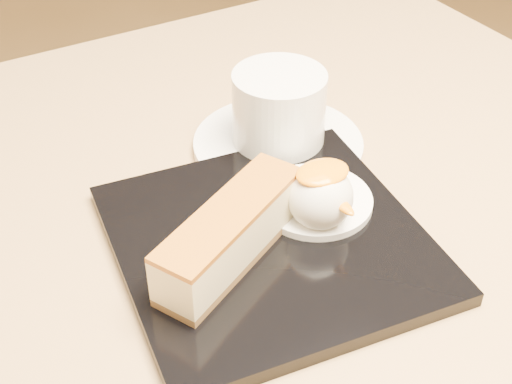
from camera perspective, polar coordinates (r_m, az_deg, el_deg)
table at (r=0.65m, az=2.27°, el=-14.45°), size 0.80×0.80×0.72m
dessert_plate at (r=0.53m, az=1.09°, el=-4.03°), size 0.25×0.25×0.01m
cheesecake at (r=0.50m, az=-2.04°, el=-3.36°), size 0.14×0.09×0.04m
cream_smear at (r=0.56m, az=4.72°, el=-0.68°), size 0.09×0.09×0.01m
ice_cream_scoop at (r=0.53m, az=5.15°, el=-0.38°), size 0.05×0.05×0.05m
mango_sauce at (r=0.52m, az=5.33°, el=1.56°), size 0.04×0.03×0.01m
mint_sprig at (r=0.56m, az=0.80°, el=0.11°), size 0.04×0.03×0.00m
saucer at (r=0.63m, az=1.78°, el=3.80°), size 0.15×0.15×0.01m
coffee_cup at (r=0.61m, az=1.97°, el=6.87°), size 0.11×0.08×0.07m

